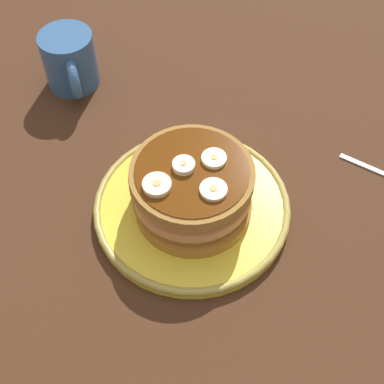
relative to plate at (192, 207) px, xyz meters
The scene contains 8 objects.
ground_plane 2.46cm from the plate, ahead, with size 140.00×140.00×3.00cm, color #422616.
plate is the anchor object (origin of this frame).
pancake_stack 4.20cm from the plate, 154.91° to the left, with size 16.62×15.98×7.31cm.
banana_slice_0 8.21cm from the plate, 131.45° to the right, with size 2.81×2.81×1.00cm.
banana_slice_1 8.95cm from the plate, 23.53° to the left, with size 3.33×3.33×0.73cm.
banana_slice_2 9.44cm from the plate, 74.90° to the right, with size 3.50×3.50×0.93cm.
banana_slice_3 8.62cm from the plate, 105.87° to the left, with size 3.14×3.14×0.76cm.
coffee_mug 31.59cm from the plate, 158.56° to the right, with size 11.73×8.27×8.97cm.
Camera 1 is at (39.34, -11.05, 60.12)cm, focal length 50.59 mm.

